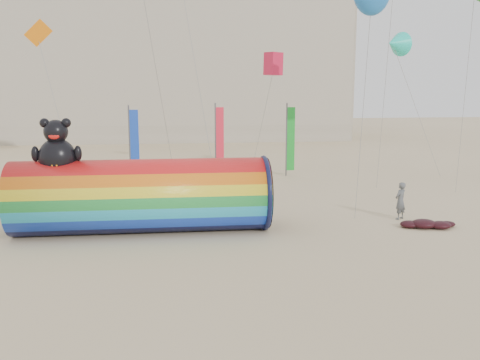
{
  "coord_description": "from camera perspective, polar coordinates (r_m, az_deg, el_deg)",
  "views": [
    {
      "loc": [
        -2.21,
        -21.14,
        6.5
      ],
      "look_at": [
        0.5,
        1.5,
        2.4
      ],
      "focal_mm": 40.0,
      "sensor_mm": 36.0,
      "label": 1
    }
  ],
  "objects": [
    {
      "name": "fabric_bundle",
      "position": [
        26.06,
        19.37,
        -4.45
      ],
      "size": [
        2.62,
        1.35,
        0.41
      ],
      "color": "#3F0B13",
      "rests_on": "ground"
    },
    {
      "name": "ground",
      "position": [
        22.23,
        -0.83,
        -6.81
      ],
      "size": [
        160.0,
        160.0,
        0.0
      ],
      "primitive_type": "plane",
      "color": "#CCB58C",
      "rests_on": "ground"
    },
    {
      "name": "festival_banners",
      "position": [
        36.88,
        -2.51,
        4.17
      ],
      "size": [
        11.41,
        3.13,
        5.2
      ],
      "color": "#59595E",
      "rests_on": "ground"
    },
    {
      "name": "windsock_assembly",
      "position": [
        24.02,
        -10.43,
        -1.48
      ],
      "size": [
        11.2,
        3.41,
        5.16
      ],
      "color": "red",
      "rests_on": "ground"
    },
    {
      "name": "hotel_building",
      "position": [
        67.91,
        -15.51,
        13.05
      ],
      "size": [
        60.4,
        15.4,
        20.6
      ],
      "color": "#B7AD99",
      "rests_on": "ground"
    },
    {
      "name": "kite_handler",
      "position": [
        27.11,
        16.73,
        -2.14
      ],
      "size": [
        0.8,
        0.74,
        1.83
      ],
      "primitive_type": "imported",
      "rotation": [
        0.0,
        0.0,
        3.75
      ],
      "color": "#55595C",
      "rests_on": "ground"
    }
  ]
}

